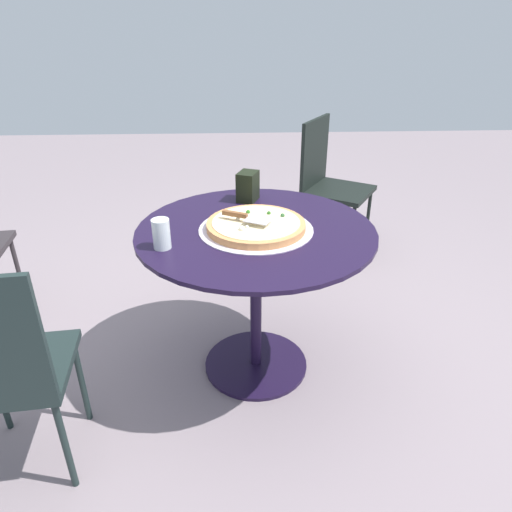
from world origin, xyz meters
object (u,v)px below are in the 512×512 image
Objects in this scene: patio_table at (256,263)px; napkin_dispenser at (248,186)px; pizza_on_tray at (256,226)px; drinking_cup at (161,234)px; patio_chair_far at (328,178)px; pizza_server at (246,217)px; patio_chair_near at (2,366)px.

napkin_dispenser is at bearing -86.09° from patio_table.
pizza_on_tray is at bearing 88.30° from patio_table.
pizza_on_tray is 0.39m from drinking_cup.
patio_chair_far reaches higher than napkin_dispenser.
pizza_on_tray is 0.52× the size of patio_chair_far.
patio_chair_near is (0.81, 0.54, -0.28)m from pizza_server.
drinking_cup is 0.13× the size of patio_chair_near.
patio_chair_far reaches higher than patio_table.
patio_chair_far is (-1.40, -1.79, 0.03)m from patio_chair_near.
pizza_on_tray is 1.38m from patio_chair_far.
pizza_server reaches higher than pizza_on_tray.
drinking_cup is (0.36, 0.16, 0.22)m from patio_table.
drinking_cup is at bearing -141.21° from patio_chair_near.
drinking_cup reaches higher than patio_table.
patio_table is at bearing -91.70° from pizza_on_tray.
pizza_server is 0.34m from napkin_dispenser.
napkin_dispenser reaches higher than pizza_on_tray.
drinking_cup is at bearing 167.34° from napkin_dispenser.
pizza_on_tray is at bearing -177.40° from pizza_server.
drinking_cup is 0.68m from patio_chair_near.
pizza_on_tray is 0.35m from napkin_dispenser.
pizza_on_tray is 2.25× the size of pizza_server.
pizza_server is at bearing -161.21° from napkin_dispenser.
pizza_server is (0.04, 0.01, 0.22)m from patio_table.
napkin_dispenser is (-0.02, -0.34, 0.01)m from pizza_server.
patio_chair_far is at bearing -123.05° from drinking_cup.
patio_table is 1.01m from patio_chair_near.
pizza_on_tray is at bearing -147.41° from patio_chair_near.
patio_table is at bearing 66.10° from patio_chair_far.
patio_chair_near is 0.97× the size of patio_chair_far.
patio_chair_far is (-0.57, -0.91, -0.26)m from napkin_dispenser.
patio_chair_far reaches higher than pizza_server.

